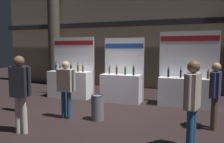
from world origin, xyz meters
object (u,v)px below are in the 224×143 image
Objects in this scene: exhibitor_booth_2 at (187,88)px; visitor_3 at (21,80)px; visitor_4 at (66,84)px; visitor_1 at (215,91)px; visitor_5 at (192,98)px; trash_bin at (98,108)px; exhibitor_booth_0 at (70,82)px; exhibitor_booth_1 at (121,85)px; visitor_0 at (20,87)px.

visitor_3 is at bearing -152.37° from exhibitor_booth_2.
visitor_4 is at bearing -140.79° from exhibitor_booth_2.
visitor_5 is (-0.50, -1.44, 0.08)m from visitor_1.
visitor_5 reaches higher than visitor_4.
visitor_4 is (1.59, -0.07, -0.03)m from visitor_3.
trash_bin is 0.43× the size of visitor_4.
exhibitor_booth_0 is at bearing 121.77° from visitor_4.
exhibitor_booth_0 is 5.67m from visitor_5.
visitor_5 is (2.38, -1.12, 0.67)m from trash_bin.
visitor_5 is (0.15, -3.49, 0.41)m from exhibitor_booth_2.
exhibitor_booth_0 is 1.44× the size of visitor_3.
exhibitor_booth_2 is 1.59× the size of visitor_4.
visitor_4 is 3.39m from visitor_5.
exhibitor_booth_1 is at bearing 74.27° from visitor_4.
exhibitor_booth_0 is at bearing 133.54° from trash_bin.
exhibitor_booth_2 is at bearing -148.45° from visitor_1.
visitor_3 reaches higher than trash_bin.
visitor_3 is 0.96× the size of visitor_5.
visitor_3 is at bearing -136.59° from exhibitor_booth_1.
visitor_5 is at bearing -25.30° from trash_bin.
visitor_0 is 1.03× the size of visitor_5.
trash_bin is 0.39× the size of visitor_0.
trash_bin is (-2.23, -2.37, -0.26)m from exhibitor_booth_2.
trash_bin is 0.40× the size of visitor_5.
exhibitor_booth_2 reaches higher than trash_bin.
visitor_0 is (-3.47, -3.82, 0.46)m from exhibitor_booth_2.
exhibitor_booth_2 is 5.30m from visitor_3.
visitor_4 is (1.28, -2.42, 0.33)m from exhibitor_booth_0.
visitor_3 is at bearing -97.48° from exhibitor_booth_0.
exhibitor_booth_1 is 4.14m from visitor_5.
visitor_4 is at bearing -62.08° from exhibitor_booth_0.
visitor_3 is 1.59m from visitor_4.
visitor_3 reaches higher than visitor_1.
exhibitor_booth_2 reaches higher than visitor_0.
visitor_4 is at bearing -109.58° from exhibitor_booth_1.
exhibitor_booth_0 is 1.35× the size of visitor_0.
trash_bin is (2.15, -2.26, -0.27)m from exhibitor_booth_0.
exhibitor_booth_1 reaches higher than visitor_1.
visitor_1 is at bearing -171.47° from visitor_3.
exhibitor_booth_1 is at bearing -1.11° from exhibitor_booth_0.
visitor_3 is (-0.31, -2.34, 0.36)m from exhibitor_booth_0.
trash_bin is 2.96m from visitor_1.
visitor_0 is 1.07× the size of visitor_3.
visitor_5 is (4.53, -3.38, 0.40)m from exhibitor_booth_0.
exhibitor_booth_1 is at bearing 61.57° from visitor_0.
exhibitor_booth_1 is 3.37m from visitor_3.
trash_bin is 0.43× the size of visitor_1.
exhibitor_booth_0 reaches higher than trash_bin.
exhibitor_booth_1 is (2.12, -0.04, -0.02)m from exhibitor_booth_0.
exhibitor_booth_2 is 1.47× the size of visitor_5.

